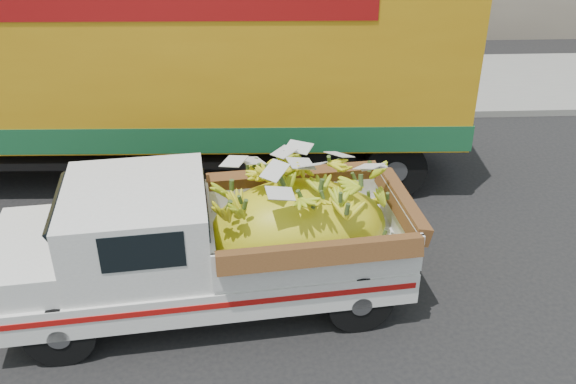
{
  "coord_description": "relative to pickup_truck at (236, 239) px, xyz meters",
  "views": [
    {
      "loc": [
        2.32,
        -7.35,
        5.63
      ],
      "look_at": [
        2.68,
        0.39,
        1.28
      ],
      "focal_mm": 40.0,
      "sensor_mm": 36.0,
      "label": 1
    }
  ],
  "objects": [
    {
      "name": "ground",
      "position": [
        -1.96,
        0.32,
        -0.99
      ],
      "size": [
        100.0,
        100.0,
        0.0
      ],
      "primitive_type": "plane",
      "color": "black",
      "rests_on": "ground"
    },
    {
      "name": "pickup_truck",
      "position": [
        0.0,
        0.0,
        0.0
      ],
      "size": [
        5.44,
        2.52,
        1.84
      ],
      "rotation": [
        0.0,
        0.0,
        0.12
      ],
      "color": "black",
      "rests_on": "ground"
    },
    {
      "name": "sidewalk",
      "position": [
        -1.96,
        8.47,
        -0.92
      ],
      "size": [
        60.0,
        4.0,
        0.14
      ],
      "primitive_type": "cube",
      "color": "gray",
      "rests_on": "ground"
    },
    {
      "name": "semi_trailer",
      "position": [
        -1.98,
        3.92,
        1.13
      ],
      "size": [
        12.02,
        2.87,
        3.8
      ],
      "rotation": [
        0.0,
        0.0,
        -0.03
      ],
      "color": "black",
      "rests_on": "ground"
    },
    {
      "name": "curb",
      "position": [
        -1.96,
        6.37,
        -0.91
      ],
      "size": [
        60.0,
        0.25,
        0.15
      ],
      "primitive_type": "cube",
      "color": "gray",
      "rests_on": "ground"
    }
  ]
}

